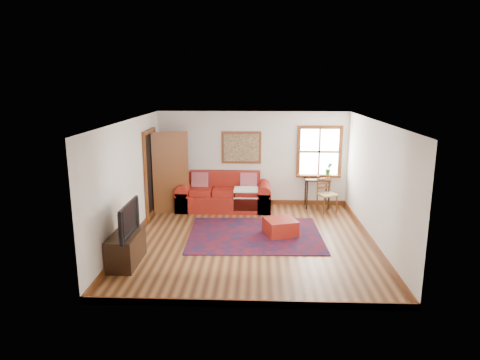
{
  "coord_description": "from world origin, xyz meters",
  "views": [
    {
      "loc": [
        0.13,
        -8.46,
        3.26
      ],
      "look_at": [
        -0.25,
        0.6,
        1.16
      ],
      "focal_mm": 32.0,
      "sensor_mm": 36.0,
      "label": 1
    }
  ],
  "objects_px": {
    "red_ottoman": "(280,227)",
    "media_cabinet": "(126,248)",
    "red_leather_sofa": "(224,197)",
    "ladder_back_chair": "(326,193)",
    "side_table": "(317,183)"
  },
  "relations": [
    {
      "from": "red_leather_sofa",
      "to": "red_ottoman",
      "type": "relative_size",
      "value": 3.86
    },
    {
      "from": "red_ottoman",
      "to": "media_cabinet",
      "type": "relative_size",
      "value": 0.6
    },
    {
      "from": "red_leather_sofa",
      "to": "media_cabinet",
      "type": "distance_m",
      "value": 3.85
    },
    {
      "from": "side_table",
      "to": "ladder_back_chair",
      "type": "height_order",
      "value": "ladder_back_chair"
    },
    {
      "from": "red_ottoman",
      "to": "media_cabinet",
      "type": "xyz_separation_m",
      "value": [
        -2.89,
        -1.6,
        0.11
      ]
    },
    {
      "from": "side_table",
      "to": "media_cabinet",
      "type": "height_order",
      "value": "side_table"
    },
    {
      "from": "red_ottoman",
      "to": "media_cabinet",
      "type": "bearing_deg",
      "value": -169.55
    },
    {
      "from": "ladder_back_chair",
      "to": "media_cabinet",
      "type": "bearing_deg",
      "value": -140.48
    },
    {
      "from": "ladder_back_chair",
      "to": "media_cabinet",
      "type": "xyz_separation_m",
      "value": [
        -4.13,
        -3.41,
        -0.2
      ]
    },
    {
      "from": "side_table",
      "to": "media_cabinet",
      "type": "distance_m",
      "value": 5.48
    },
    {
      "from": "red_leather_sofa",
      "to": "red_ottoman",
      "type": "xyz_separation_m",
      "value": [
        1.37,
        -1.94,
        -0.13
      ]
    },
    {
      "from": "red_ottoman",
      "to": "red_leather_sofa",
      "type": "bearing_deg",
      "value": 106.64
    },
    {
      "from": "red_leather_sofa",
      "to": "media_cabinet",
      "type": "bearing_deg",
      "value": -113.28
    },
    {
      "from": "red_ottoman",
      "to": "ladder_back_chair",
      "type": "distance_m",
      "value": 2.22
    },
    {
      "from": "ladder_back_chair",
      "to": "red_ottoman",
      "type": "bearing_deg",
      "value": -124.56
    }
  ]
}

